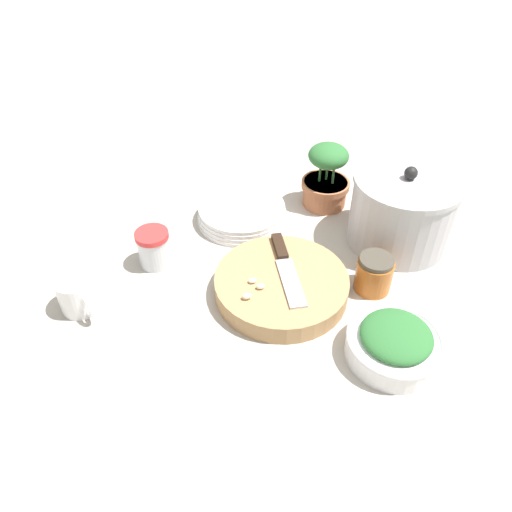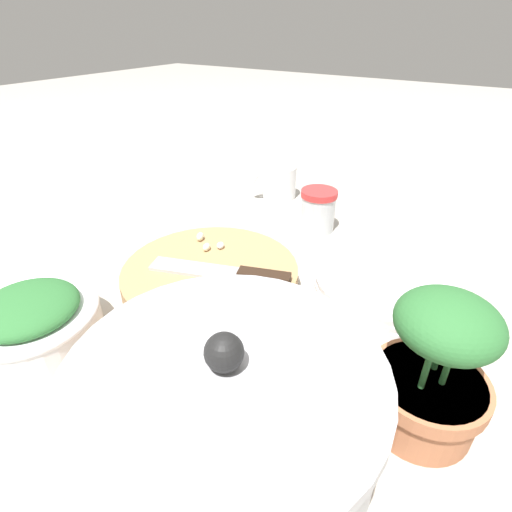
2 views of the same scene
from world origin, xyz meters
name	(u,v)px [view 2 (image 2 of 2)]	position (x,y,z in m)	size (l,w,h in m)	color
ground_plane	(264,281)	(0.00, 0.00, 0.00)	(5.00, 5.00, 0.00)	#B2ADA3
cutting_board	(211,278)	(0.07, -0.06, 0.02)	(0.27, 0.27, 0.04)	tan
chef_knife	(228,273)	(0.07, -0.02, 0.05)	(0.10, 0.21, 0.01)	black
garlic_cloves	(208,242)	(0.02, -0.10, 0.05)	(0.04, 0.06, 0.01)	beige
herb_bowl	(32,320)	(0.28, -0.18, 0.03)	(0.17, 0.17, 0.07)	white
spice_jar	(318,210)	(-0.21, -0.01, 0.04)	(0.07, 0.07, 0.08)	silver
coffee_mug	(278,182)	(-0.32, -0.16, 0.04)	(0.09, 0.09, 0.08)	white
plate_stack	(383,288)	(-0.06, 0.18, 0.02)	(0.22, 0.22, 0.04)	white
honey_jar	(142,353)	(0.25, -0.01, 0.04)	(0.07, 0.07, 0.08)	#B26023
stock_pot	(229,439)	(0.31, 0.16, 0.08)	(0.23, 0.23, 0.19)	#B2B2B7
potted_herb	(432,373)	(0.13, 0.28, 0.07)	(0.12, 0.12, 0.16)	#B26B47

